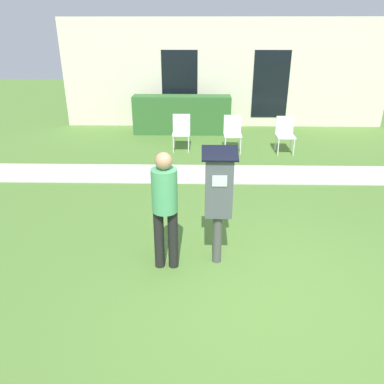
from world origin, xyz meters
TOP-DOWN VIEW (x-y plane):
  - ground_plane at (0.00, 0.00)m, footprint 40.00×40.00m
  - sidewalk at (0.00, 4.00)m, footprint 12.00×1.10m
  - building_facade at (0.00, 8.45)m, footprint 10.00×0.26m
  - parking_meter at (-0.52, 0.73)m, footprint 0.44×0.31m
  - person_standing at (-1.19, 0.60)m, footprint 0.32×0.32m
  - outdoor_chair_left at (-1.24, 5.80)m, footprint 0.44×0.44m
  - outdoor_chair_middle at (0.06, 5.71)m, footprint 0.44×0.44m
  - outdoor_chair_right at (1.36, 5.62)m, footprint 0.44×0.44m
  - hedge_row at (-1.30, 7.45)m, footprint 2.85×0.60m

SIDE VIEW (x-z plane):
  - ground_plane at x=0.00m, z-range 0.00..0.00m
  - sidewalk at x=0.00m, z-range 0.00..0.02m
  - outdoor_chair_left at x=-1.24m, z-range 0.08..0.98m
  - outdoor_chair_middle at x=0.06m, z-range 0.08..0.98m
  - outdoor_chair_right at x=1.36m, z-range 0.08..0.98m
  - hedge_row at x=-1.30m, z-range 0.00..1.10m
  - person_standing at x=-1.19m, z-range 0.14..1.72m
  - parking_meter at x=-0.52m, z-range 0.22..1.81m
  - building_facade at x=0.00m, z-range 0.00..3.20m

